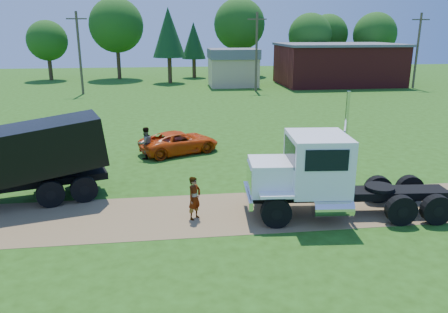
{
  "coord_description": "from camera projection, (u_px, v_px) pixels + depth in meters",
  "views": [
    {
      "loc": [
        -4.41,
        -16.31,
        7.26
      ],
      "look_at": [
        -1.97,
        2.68,
        1.6
      ],
      "focal_mm": 35.0,
      "sensor_mm": 36.0,
      "label": 1
    }
  ],
  "objects": [
    {
      "name": "ground",
      "position": [
        279.0,
        210.0,
        18.1
      ],
      "size": [
        140.0,
        140.0,
        0.0
      ],
      "primitive_type": "plane",
      "color": "#25480F",
      "rests_on": "ground"
    },
    {
      "name": "spectator_b",
      "position": [
        146.0,
        143.0,
        24.93
      ],
      "size": [
        1.13,
        1.07,
        1.85
      ],
      "primitive_type": "imported",
      "rotation": [
        0.0,
        0.0,
        3.7
      ],
      "color": "#999999",
      "rests_on": "ground"
    },
    {
      "name": "utility_poles",
      "position": [
        256.0,
        51.0,
        50.79
      ],
      "size": [
        42.2,
        0.28,
        9.0
      ],
      "color": "#483B29",
      "rests_on": "ground"
    },
    {
      "name": "black_dump_truck",
      "position": [
        12.0,
        158.0,
        18.31
      ],
      "size": [
        8.49,
        4.73,
        3.61
      ],
      "rotation": [
        0.0,
        0.0,
        0.3
      ],
      "color": "black",
      "rests_on": "ground"
    },
    {
      "name": "tree_row",
      "position": [
        230.0,
        31.0,
        64.88
      ],
      "size": [
        53.91,
        15.02,
        11.72
      ],
      "color": "#351E15",
      "rests_on": "ground"
    },
    {
      "name": "dirt_track",
      "position": [
        279.0,
        210.0,
        18.1
      ],
      "size": [
        120.0,
        4.2,
        0.01
      ],
      "primitive_type": "cube",
      "color": "olive",
      "rests_on": "ground"
    },
    {
      "name": "tan_shed",
      "position": [
        233.0,
        67.0,
        55.95
      ],
      "size": [
        6.2,
        5.4,
        4.7
      ],
      "color": "tan",
      "rests_on": "ground"
    },
    {
      "name": "white_semi_tractor",
      "position": [
        319.0,
        175.0,
        17.22
      ],
      "size": [
        8.22,
        3.3,
        4.89
      ],
      "rotation": [
        0.0,
        0.0,
        -0.08
      ],
      "color": "black",
      "rests_on": "ground"
    },
    {
      "name": "orange_pickup",
      "position": [
        179.0,
        142.0,
        26.2
      ],
      "size": [
        5.23,
        3.9,
        1.32
      ],
      "primitive_type": "imported",
      "rotation": [
        0.0,
        0.0,
        1.98
      ],
      "color": "#D7400A",
      "rests_on": "ground"
    },
    {
      "name": "brick_building",
      "position": [
        338.0,
        64.0,
        57.6
      ],
      "size": [
        15.4,
        10.4,
        5.3
      ],
      "color": "maroon",
      "rests_on": "ground"
    },
    {
      "name": "spectator_a",
      "position": [
        194.0,
        198.0,
        17.02
      ],
      "size": [
        0.74,
        0.75,
        1.74
      ],
      "primitive_type": "imported",
      "rotation": [
        0.0,
        0.0,
        0.8
      ],
      "color": "#999999",
      "rests_on": "ground"
    }
  ]
}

